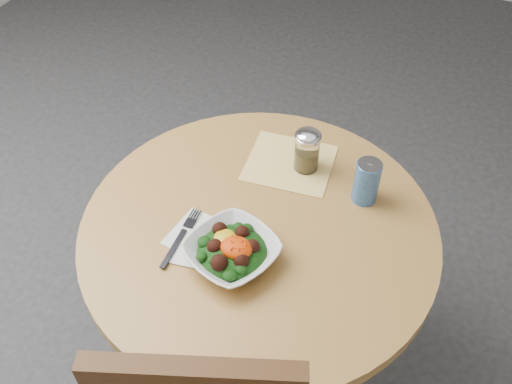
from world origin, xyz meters
TOP-DOWN VIEW (x-y plane):
  - ground at (0.00, 0.00)m, footprint 6.00×6.00m
  - table at (0.00, 0.00)m, footprint 0.90×0.90m
  - cloth_napkin at (-0.01, 0.24)m, footprint 0.25×0.24m
  - paper_napkins at (-0.11, -0.10)m, footprint 0.17×0.18m
  - salad_bowl at (-0.02, -0.12)m, footprint 0.27×0.27m
  - fork at (-0.16, -0.11)m, footprint 0.03×0.20m
  - spice_shaker at (0.04, 0.24)m, footprint 0.07×0.07m
  - beverage_can at (0.22, 0.19)m, footprint 0.07×0.07m

SIDE VIEW (x-z plane):
  - ground at x=0.00m, z-range 0.00..0.00m
  - table at x=0.00m, z-range 0.18..0.93m
  - cloth_napkin at x=-0.01m, z-range 0.75..0.75m
  - paper_napkins at x=-0.11m, z-range 0.75..0.75m
  - fork at x=-0.16m, z-range 0.75..0.76m
  - salad_bowl at x=-0.02m, z-range 0.74..0.82m
  - beverage_can at x=0.22m, z-range 0.75..0.88m
  - spice_shaker at x=0.04m, z-range 0.75..0.88m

